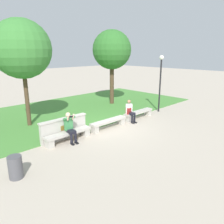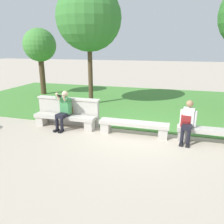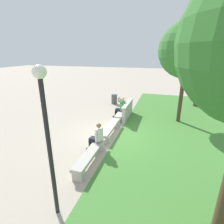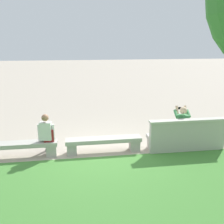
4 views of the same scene
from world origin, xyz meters
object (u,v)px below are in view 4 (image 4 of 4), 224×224
bench_main (182,138)px  backpack (49,135)px  bench_near (104,142)px  bench_mid (17,147)px  person_photographer (181,124)px  person_distant (47,133)px

bench_main → backpack: 4.06m
bench_main → bench_near: size_ratio=1.00×
bench_mid → backpack: 0.95m
bench_mid → person_photographer: size_ratio=1.70×
bench_mid → backpack: size_ratio=5.25×
bench_main → person_distant: (4.11, -0.07, 0.36)m
person_photographer → person_distant: (4.07, 0.01, -0.06)m
person_photographer → backpack: bearing=1.2°
bench_near → person_distant: size_ratio=1.78×
bench_mid → person_photographer: (-4.91, -0.08, 0.43)m
person_photographer → person_distant: 4.07m
backpack → bench_mid: bearing=-0.3°
person_photographer → bench_near: bearing=1.8°
bench_near → person_distant: bearing=-2.3°
person_photographer → person_distant: bearing=0.2°
bench_near → person_distant: person_distant is taller
bench_main → person_photographer: 0.44m
bench_mid → backpack: (-0.90, 0.00, 0.32)m
person_photographer → bench_mid: bearing=0.9°
bench_mid → person_distant: (-0.84, -0.07, 0.36)m
bench_near → person_distant: 1.67m
bench_near → bench_mid: same height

